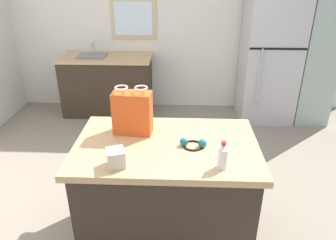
{
  "coord_description": "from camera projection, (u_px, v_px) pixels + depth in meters",
  "views": [
    {
      "loc": [
        0.03,
        -2.4,
        2.12
      ],
      "look_at": [
        -0.08,
        -0.02,
        0.95
      ],
      "focal_mm": 34.3,
      "sensor_mm": 36.0,
      "label": 1
    }
  ],
  "objects": [
    {
      "name": "shopping_bag",
      "position": [
        133.0,
        113.0,
        2.49
      ],
      "size": [
        0.31,
        0.17,
        0.38
      ],
      "color": "#DB511E",
      "rests_on": "kitchen_island"
    },
    {
      "name": "tall_cabinet",
      "position": [
        316.0,
        51.0,
        4.47
      ],
      "size": [
        0.47,
        0.66,
        2.05
      ],
      "color": "#9EB2A8",
      "rests_on": "ground"
    },
    {
      "name": "kitchen_island",
      "position": [
        166.0,
        191.0,
        2.6
      ],
      "size": [
        1.38,
        0.89,
        0.9
      ],
      "color": "#33281E",
      "rests_on": "ground"
    },
    {
      "name": "bottle",
      "position": [
        223.0,
        156.0,
        2.08
      ],
      "size": [
        0.07,
        0.07,
        0.2
      ],
      "color": "white",
      "rests_on": "kitchen_island"
    },
    {
      "name": "ground",
      "position": [
        176.0,
        208.0,
        3.09
      ],
      "size": [
        6.28,
        6.28,
        0.0
      ],
      "primitive_type": "plane",
      "color": "gray"
    },
    {
      "name": "back_wall",
      "position": [
        180.0,
        19.0,
        4.77
      ],
      "size": [
        5.23,
        0.13,
        2.74
      ],
      "color": "silver",
      "rests_on": "ground"
    },
    {
      "name": "sink_counter",
      "position": [
        107.0,
        84.0,
        4.89
      ],
      "size": [
        1.35,
        0.61,
        1.08
      ],
      "color": "#33281E",
      "rests_on": "ground"
    },
    {
      "name": "small_box",
      "position": [
        116.0,
        158.0,
        2.11
      ],
      "size": [
        0.15,
        0.15,
        0.12
      ],
      "primitive_type": "cube",
      "rotation": [
        0.0,
        0.0,
        0.33
      ],
      "color": "beige",
      "rests_on": "kitchen_island"
    },
    {
      "name": "refrigerator",
      "position": [
        269.0,
        58.0,
        4.55
      ],
      "size": [
        0.75,
        0.73,
        1.82
      ],
      "color": "#B7B7BC",
      "rests_on": "ground"
    },
    {
      "name": "ear_defenders",
      "position": [
        193.0,
        144.0,
        2.36
      ],
      "size": [
        0.2,
        0.17,
        0.06
      ],
      "color": "black",
      "rests_on": "kitchen_island"
    }
  ]
}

